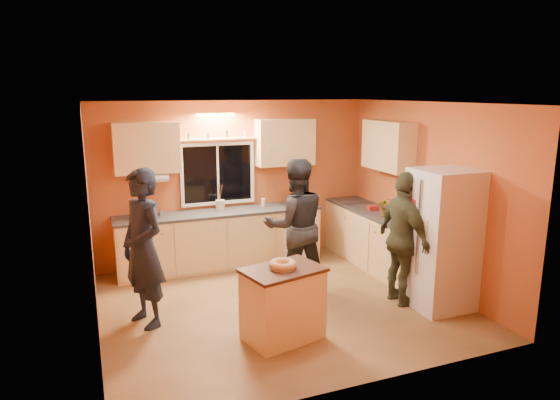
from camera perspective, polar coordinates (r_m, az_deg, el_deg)
name	(u,v)px	position (r m, az deg, el deg)	size (l,w,h in m)	color
ground	(280,304)	(6.71, 0.05, -11.78)	(4.50, 4.50, 0.00)	brown
room_shell	(278,177)	(6.64, -0.28, 2.61)	(4.54, 4.04, 2.61)	#B25A2D
back_counter	(243,236)	(8.07, -4.29, -4.18)	(4.23, 0.62, 0.90)	#D7BA71
right_counter	(387,244)	(7.82, 12.14, -4.96)	(0.62, 1.84, 0.90)	#D7BA71
refrigerator	(442,240)	(6.67, 18.03, -4.32)	(0.72, 0.70, 1.80)	silver
island	(283,303)	(5.69, 0.33, -11.71)	(0.97, 0.77, 0.83)	#D7BA71
bundt_pastry	(283,265)	(5.52, 0.33, -7.39)	(0.31, 0.31, 0.09)	tan
person_left	(143,248)	(6.06, -15.37, -5.37)	(0.69, 0.45, 1.89)	black
person_center	(295,226)	(6.88, 1.76, -2.94)	(0.90, 0.70, 1.86)	black
person_right	(404,239)	(6.64, 13.96, -4.34)	(1.03, 0.43, 1.75)	#353823
mixing_bowl	(305,201)	(8.32, 2.82, -0.10)	(0.41, 0.41, 0.10)	black
utensil_crock	(220,205)	(7.88, -6.85, -0.62)	(0.14, 0.14, 0.17)	beige
potted_plant	(386,207)	(7.62, 12.05, -0.78)	(0.26, 0.23, 0.29)	gray
red_box	(373,208)	(8.01, 10.60, -0.89)	(0.16, 0.12, 0.07)	#A21D19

